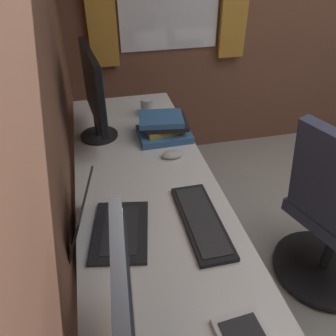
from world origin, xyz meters
TOP-DOWN VIEW (x-y plane):
  - wall_back at (0.00, 1.98)m, footprint 4.44×0.10m
  - desk at (0.33, 1.60)m, footprint 2.34×0.62m
  - drawer_pedestal at (0.37, 1.62)m, footprint 0.40×0.51m
  - monitor_primary at (1.00, 1.77)m, footprint 0.48×0.20m
  - laptop_leftmost at (0.27, 1.79)m, footprint 0.36×0.32m
  - keyboard_spare at (0.25, 1.43)m, footprint 0.42×0.14m
  - mouse_main at (0.71, 1.43)m, footprint 0.06×0.10m
  - book_stack_near at (0.93, 1.43)m, footprint 0.24×0.28m
  - coffee_mug at (1.19, 1.47)m, footprint 0.12×0.08m
  - office_chair at (0.38, 0.68)m, footprint 0.56×0.60m

SIDE VIEW (x-z plane):
  - drawer_pedestal at x=0.37m, z-range 0.00..0.69m
  - office_chair at x=0.38m, z-range -0.03..0.94m
  - desk at x=0.33m, z-range 0.30..1.03m
  - keyboard_spare at x=0.25m, z-range 0.73..0.75m
  - mouse_main at x=0.71m, z-range 0.73..0.76m
  - laptop_leftmost at x=0.27m, z-range 0.68..0.88m
  - coffee_mug at x=1.19m, z-range 0.73..0.84m
  - book_stack_near at x=0.93m, z-range 0.73..0.84m
  - monitor_primary at x=1.00m, z-range 0.76..1.22m
  - wall_back at x=0.00m, z-range 0.00..2.60m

